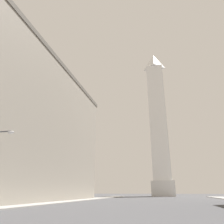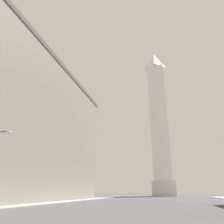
{
  "view_description": "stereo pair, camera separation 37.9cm",
  "coord_description": "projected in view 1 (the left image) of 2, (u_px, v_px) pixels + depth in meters",
  "views": [
    {
      "loc": [
        1.68,
        -2.53,
        1.75
      ],
      "look_at": [
        -10.26,
        46.77,
        20.3
      ],
      "focal_mm": 35.0,
      "sensor_mm": 36.0,
      "label": 1
    },
    {
      "loc": [
        2.05,
        -2.44,
        1.75
      ],
      "look_at": [
        -10.26,
        46.77,
        20.3
      ],
      "focal_mm": 35.0,
      "sensor_mm": 36.0,
      "label": 2
    }
  ],
  "objects": [
    {
      "name": "sidewalk_left",
      "position": [
        49.0,
        203.0,
        34.91
      ],
      "size": [
        5.0,
        106.04,
        0.15
      ],
      "primitive_type": "cube",
      "color": "gray",
      "rests_on": "ground_plane"
    },
    {
      "name": "obelisk",
      "position": [
        158.0,
        121.0,
        93.12
      ],
      "size": [
        8.74,
        8.74,
        63.17
      ],
      "color": "silver",
      "rests_on": "ground_plane"
    }
  ]
}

